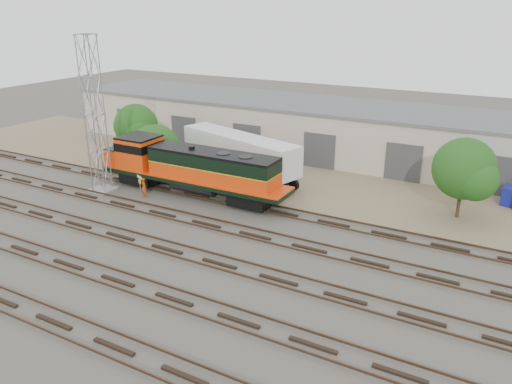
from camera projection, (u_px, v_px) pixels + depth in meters
The scene contains 12 objects.
ground at pixel (194, 233), 34.63m from camera, with size 140.00×140.00×0.00m, color #47423A.
dirt_strip at pixel (287, 173), 46.95m from camera, with size 80.00×16.00×0.02m, color #726047.
tracks at pixel (167, 249), 32.14m from camera, with size 80.00×20.40×0.28m.
warehouse at pixel (320, 128), 52.56m from camera, with size 58.40×10.40×5.30m.
locomotive at pixel (190, 168), 40.79m from camera, with size 17.08×3.00×4.10m.
signal_tower at pixel (95, 118), 40.36m from camera, with size 1.89×1.89×12.77m.
sign_post at pixel (140, 183), 40.29m from camera, with size 0.75×0.37×1.98m.
worker at pixel (144, 188), 40.75m from camera, with size 0.61×0.40×1.67m, color #CF4A0B.
semi_trailer at pixel (242, 152), 44.65m from camera, with size 13.10×6.29×3.97m.
tree_west at pixel (137, 128), 49.49m from camera, with size 4.60×4.38×5.73m.
tree_mid at pixel (156, 153), 45.98m from camera, with size 5.16×4.92×4.92m.
tree_east at pixel (467, 171), 35.64m from camera, with size 4.71×4.48×6.05m.
Camera 1 is at (18.85, -25.52, 14.81)m, focal length 35.00 mm.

